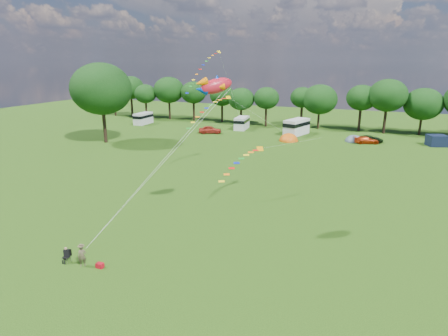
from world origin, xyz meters
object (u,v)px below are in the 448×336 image
at_px(tent_orange, 288,141).
at_px(camp_chair, 67,253).
at_px(big_tree, 101,89).
at_px(campervan_b, 242,123).
at_px(campervan_a, 143,118).
at_px(tent_greyblue, 354,141).
at_px(car_d, 370,139).
at_px(fish_kite, 213,86).
at_px(campervan_c, 297,126).
at_px(kite_flyer, 82,256).
at_px(car_a, 210,130).
at_px(car_c, 366,140).

height_order(tent_orange, camp_chair, tent_orange).
height_order(big_tree, campervan_b, big_tree).
bearing_deg(campervan_b, tent_orange, -130.33).
height_order(campervan_a, tent_greyblue, campervan_a).
relative_size(car_d, tent_greyblue, 1.34).
height_order(campervan_b, camp_chair, campervan_b).
height_order(big_tree, fish_kite, big_tree).
distance_m(campervan_c, kite_flyer, 52.65).
xyz_separation_m(campervan_a, camp_chair, (28.53, -52.10, -0.64)).
distance_m(campervan_a, tent_greyblue, 44.50).
height_order(tent_orange, kite_flyer, kite_flyer).
height_order(campervan_a, campervan_b, campervan_b).
relative_size(tent_greyblue, kite_flyer, 2.20).
height_order(car_a, kite_flyer, kite_flyer).
xyz_separation_m(car_a, tent_greyblue, (26.21, 2.50, -0.71)).
height_order(car_c, tent_orange, tent_orange).
distance_m(big_tree, tent_greyblue, 43.77).
distance_m(car_d, campervan_a, 47.07).
xyz_separation_m(big_tree, tent_greyblue, (39.44, 16.73, -9.00)).
height_order(car_a, car_c, car_a).
bearing_deg(camp_chair, car_d, 52.87).
xyz_separation_m(campervan_c, kite_flyer, (-3.95, -52.49, -0.83)).
distance_m(car_d, fish_kite, 44.09).
bearing_deg(car_a, fish_kite, -176.10).
distance_m(campervan_c, tent_orange, 6.37).
bearing_deg(campervan_b, camp_chair, -179.13).
relative_size(campervan_a, kite_flyer, 3.38).
distance_m(car_c, campervan_a, 46.59).
bearing_deg(campervan_b, campervan_c, -104.36).
bearing_deg(campervan_a, campervan_b, -85.62).
height_order(campervan_c, tent_orange, campervan_c).
bearing_deg(campervan_b, kite_flyer, -177.67).
bearing_deg(camp_chair, tent_orange, 66.58).
height_order(campervan_a, kite_flyer, campervan_a).
distance_m(kite_flyer, camp_chair, 1.41).
relative_size(car_c, campervan_a, 0.78).
height_order(car_a, campervan_b, campervan_b).
distance_m(car_c, tent_orange, 12.99).
relative_size(campervan_b, kite_flyer, 3.51).
bearing_deg(tent_greyblue, car_c, -23.87).
height_order(big_tree, camp_chair, big_tree).
height_order(car_a, tent_greyblue, car_a).
height_order(camp_chair, fish_kite, fish_kite).
xyz_separation_m(car_d, kite_flyer, (-17.09, -50.26, 0.15)).
distance_m(big_tree, camp_chair, 41.57).
bearing_deg(campervan_a, car_c, -94.82).
xyz_separation_m(car_c, tent_greyblue, (-2.06, 0.91, -0.57)).
bearing_deg(big_tree, car_a, 47.08).
height_order(campervan_b, campervan_c, campervan_c).
xyz_separation_m(tent_greyblue, camp_chair, (-15.90, -49.96, 0.66)).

